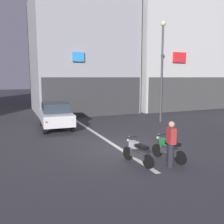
# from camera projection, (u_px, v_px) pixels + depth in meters

# --- Properties ---
(ground_plane) EXTENTS (120.00, 120.00, 0.00)m
(ground_plane) POSITION_uv_depth(u_px,v_px,m) (121.00, 149.00, 10.82)
(ground_plane) COLOR #333338
(lane_centre_line) EXTENTS (0.20, 18.00, 0.01)m
(lane_centre_line) POSITION_uv_depth(u_px,v_px,m) (83.00, 125.00, 16.29)
(lane_centre_line) COLOR silver
(lane_centre_line) RESTS_ON ground
(building_mid_block) EXTENTS (8.67, 8.35, 10.31)m
(building_mid_block) POSITION_uv_depth(u_px,v_px,m) (80.00, 57.00, 22.92)
(building_mid_block) COLOR #9E9EA3
(building_mid_block) RESTS_ON ground
(building_far_right) EXTENTS (10.83, 8.95, 20.62)m
(building_far_right) POSITION_uv_depth(u_px,v_px,m) (170.00, 11.00, 26.11)
(building_far_right) COLOR silver
(building_far_right) RESTS_ON ground
(car_white_crossing_near) EXTENTS (1.98, 4.19, 1.64)m
(car_white_crossing_near) POSITION_uv_depth(u_px,v_px,m) (56.00, 115.00, 15.06)
(car_white_crossing_near) COLOR black
(car_white_crossing_near) RESTS_ON ground
(street_lamp) EXTENTS (0.36, 0.36, 7.03)m
(street_lamp) POSITION_uv_depth(u_px,v_px,m) (162.00, 62.00, 16.91)
(street_lamp) COLOR #47474C
(street_lamp) RESTS_ON ground
(motorcycle_silver_row_leftmost) EXTENTS (0.55, 1.65, 0.98)m
(motorcycle_silver_row_leftmost) POSITION_uv_depth(u_px,v_px,m) (137.00, 152.00, 8.93)
(motorcycle_silver_row_leftmost) COLOR black
(motorcycle_silver_row_leftmost) RESTS_ON ground
(motorcycle_green_row_left_mid) EXTENTS (0.58, 1.64, 0.98)m
(motorcycle_green_row_left_mid) POSITION_uv_depth(u_px,v_px,m) (168.00, 149.00, 9.31)
(motorcycle_green_row_left_mid) COLOR black
(motorcycle_green_row_left_mid) RESTS_ON ground
(person_by_motorcycles) EXTENTS (0.28, 0.39, 1.67)m
(person_by_motorcycles) POSITION_uv_depth(u_px,v_px,m) (171.00, 144.00, 8.57)
(person_by_motorcycles) COLOR #23232D
(person_by_motorcycles) RESTS_ON ground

